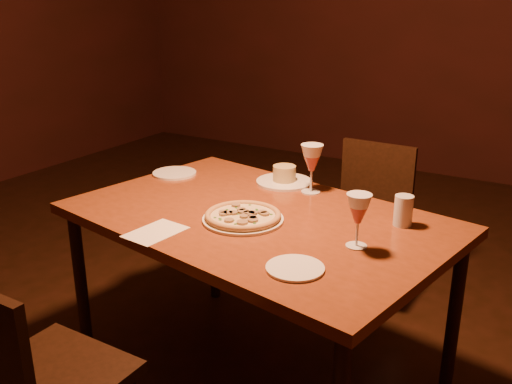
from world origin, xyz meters
The scene contains 11 objects.
dining_table centered at (0.25, 0.20, 0.68)m, with size 1.53×1.12×0.74m.
chair_near centered at (0.01, -0.67, 0.48)m, with size 0.41×0.41×0.85m.
chair_far centered at (0.35, 1.12, 0.45)m, with size 0.40×0.40×0.81m.
pizza_plate centered at (0.23, 0.13, 0.76)m, with size 0.30×0.30×0.03m.
ramekin_saucer centered at (0.16, 0.59, 0.77)m, with size 0.24×0.24×0.08m.
wine_glass_far centered at (0.31, 0.53, 0.85)m, with size 0.09×0.09×0.20m, color #A74545, non-canonical shape.
wine_glass_right centered at (0.67, 0.13, 0.83)m, with size 0.08×0.08×0.18m, color #A74545, non-canonical shape.
water_tumbler centered at (0.74, 0.38, 0.80)m, with size 0.07×0.07×0.11m, color silver.
side_plate_left centered at (-0.33, 0.44, 0.75)m, with size 0.20×0.20×0.01m, color white.
side_plate_near centered at (0.57, -0.12, 0.75)m, with size 0.18×0.18×0.01m, color white.
menu_card centered at (0.03, -0.12, 0.75)m, with size 0.14×0.20×0.00m, color white.
Camera 1 is at (1.26, -1.49, 1.53)m, focal length 40.00 mm.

